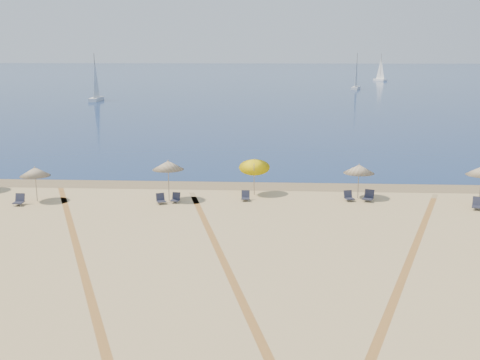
% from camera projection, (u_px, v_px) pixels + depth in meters
% --- Properties ---
extents(ocean, '(500.00, 500.00, 0.00)m').
position_uv_depth(ocean, '(268.00, 74.00, 235.80)').
color(ocean, '#0C2151').
rests_on(ocean, ground).
extents(wet_sand, '(500.00, 500.00, 0.00)m').
position_uv_depth(wet_sand, '(243.00, 185.00, 40.14)').
color(wet_sand, olive).
rests_on(wet_sand, ground).
extents(umbrella_1, '(1.88, 1.88, 2.26)m').
position_uv_depth(umbrella_1, '(35.00, 172.00, 35.48)').
color(umbrella_1, gray).
rests_on(umbrella_1, ground).
extents(umbrella_2, '(1.98, 1.98, 2.63)m').
position_uv_depth(umbrella_2, '(168.00, 165.00, 35.57)').
color(umbrella_2, gray).
rests_on(umbrella_2, ground).
extents(umbrella_3, '(2.02, 2.09, 2.73)m').
position_uv_depth(umbrella_3, '(254.00, 164.00, 37.03)').
color(umbrella_3, gray).
rests_on(umbrella_3, ground).
extents(umbrella_4, '(1.97, 1.97, 2.27)m').
position_uv_depth(umbrella_4, '(359.00, 169.00, 36.22)').
color(umbrella_4, gray).
rests_on(umbrella_4, ground).
extents(chair_2, '(0.58, 0.68, 0.70)m').
position_uv_depth(chair_2, '(19.00, 200.00, 34.97)').
color(chair_2, '#1C1E2D').
rests_on(chair_2, ground).
extents(chair_3, '(0.73, 0.78, 0.64)m').
position_uv_depth(chair_3, '(161.00, 199.00, 35.32)').
color(chair_3, '#1C1E2D').
rests_on(chair_3, ground).
extents(chair_4, '(0.60, 0.67, 0.62)m').
position_uv_depth(chair_4, '(176.00, 198.00, 35.57)').
color(chair_4, '#1C1E2D').
rests_on(chair_4, ground).
extents(chair_5, '(0.54, 0.63, 0.63)m').
position_uv_depth(chair_5, '(246.00, 196.00, 36.02)').
color(chair_5, '#1C1E2D').
rests_on(chair_5, ground).
extents(chair_6, '(0.69, 0.75, 0.65)m').
position_uv_depth(chair_6, '(349.00, 196.00, 35.97)').
color(chair_6, '#1C1E2D').
rests_on(chair_6, ground).
extents(chair_7, '(0.84, 0.89, 0.73)m').
position_uv_depth(chair_7, '(369.00, 196.00, 35.86)').
color(chair_7, '#1C1E2D').
rests_on(chair_7, ground).
extents(chair_8, '(0.83, 0.90, 0.74)m').
position_uv_depth(chair_8, '(478.00, 204.00, 33.99)').
color(chair_8, '#1C1E2D').
rests_on(chair_8, ground).
extents(sailboat_0, '(1.76, 6.01, 8.86)m').
position_uv_depth(sailboat_0, '(96.00, 87.00, 107.38)').
color(sailboat_0, white).
rests_on(sailboat_0, ocean).
extents(sailboat_1, '(3.07, 6.08, 8.78)m').
position_uv_depth(sailboat_1, '(356.00, 78.00, 139.60)').
color(sailboat_1, white).
rests_on(sailboat_1, ocean).
extents(sailboat_2, '(3.58, 5.80, 8.48)m').
position_uv_depth(sailboat_2, '(380.00, 73.00, 179.27)').
color(sailboat_2, white).
rests_on(sailboat_2, ocean).
extents(tire_tracks, '(52.98, 41.57, 0.00)m').
position_uv_depth(tire_tracks, '(226.00, 258.00, 26.10)').
color(tire_tracks, tan).
rests_on(tire_tracks, ground).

